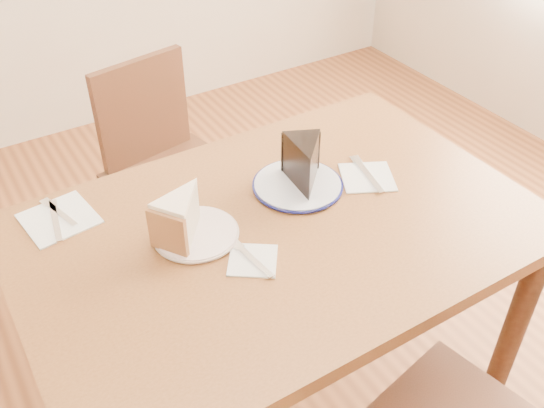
{
  "coord_description": "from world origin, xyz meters",
  "views": [
    {
      "loc": [
        -0.59,
        -0.91,
        1.66
      ],
      "look_at": [
        -0.01,
        0.02,
        0.8
      ],
      "focal_mm": 40.0,
      "sensor_mm": 36.0,
      "label": 1
    }
  ],
  "objects_px": {
    "plate_navy": "(298,185)",
    "chocolate_cake": "(305,167)",
    "table": "(279,255)",
    "plate_cream": "(196,234)",
    "carrot_cake": "(184,215)",
    "chair_far": "(170,170)"
  },
  "relations": [
    {
      "from": "chair_far",
      "to": "carrot_cake",
      "type": "distance_m",
      "value": 0.79
    },
    {
      "from": "chair_far",
      "to": "plate_cream",
      "type": "height_order",
      "value": "chair_far"
    },
    {
      "from": "chocolate_cake",
      "to": "carrot_cake",
      "type": "bearing_deg",
      "value": 26.31
    },
    {
      "from": "plate_navy",
      "to": "chocolate_cake",
      "type": "xyz_separation_m",
      "value": [
        0.01,
        -0.01,
        0.06
      ]
    },
    {
      "from": "table",
      "to": "chair_far",
      "type": "distance_m",
      "value": 0.77
    },
    {
      "from": "table",
      "to": "plate_navy",
      "type": "height_order",
      "value": "plate_navy"
    },
    {
      "from": "chair_far",
      "to": "plate_cream",
      "type": "bearing_deg",
      "value": 61.94
    },
    {
      "from": "chair_far",
      "to": "plate_cream",
      "type": "relative_size",
      "value": 4.37
    },
    {
      "from": "plate_navy",
      "to": "chocolate_cake",
      "type": "relative_size",
      "value": 1.63
    },
    {
      "from": "table",
      "to": "chocolate_cake",
      "type": "bearing_deg",
      "value": 33.51
    },
    {
      "from": "plate_navy",
      "to": "carrot_cake",
      "type": "xyz_separation_m",
      "value": [
        -0.32,
        -0.02,
        0.05
      ]
    },
    {
      "from": "carrot_cake",
      "to": "plate_navy",
      "type": "bearing_deg",
      "value": 60.75
    },
    {
      "from": "plate_cream",
      "to": "chocolate_cake",
      "type": "height_order",
      "value": "chocolate_cake"
    },
    {
      "from": "table",
      "to": "chocolate_cake",
      "type": "relative_size",
      "value": 8.95
    },
    {
      "from": "carrot_cake",
      "to": "chocolate_cake",
      "type": "relative_size",
      "value": 0.94
    },
    {
      "from": "plate_cream",
      "to": "plate_navy",
      "type": "distance_m",
      "value": 0.3
    },
    {
      "from": "chocolate_cake",
      "to": "plate_navy",
      "type": "bearing_deg",
      "value": -27.66
    },
    {
      "from": "table",
      "to": "carrot_cake",
      "type": "bearing_deg",
      "value": 159.74
    },
    {
      "from": "plate_cream",
      "to": "carrot_cake",
      "type": "relative_size",
      "value": 1.49
    },
    {
      "from": "plate_cream",
      "to": "chocolate_cake",
      "type": "distance_m",
      "value": 0.32
    },
    {
      "from": "chair_far",
      "to": "carrot_cake",
      "type": "xyz_separation_m",
      "value": [
        -0.23,
        -0.67,
        0.35
      ]
    },
    {
      "from": "table",
      "to": "carrot_cake",
      "type": "xyz_separation_m",
      "value": [
        -0.2,
        0.08,
        0.16
      ]
    }
  ]
}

